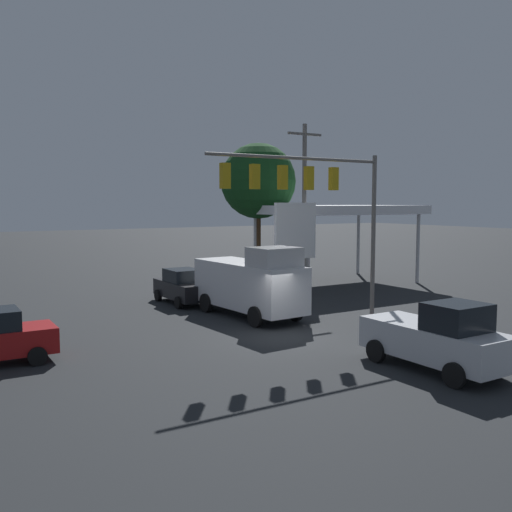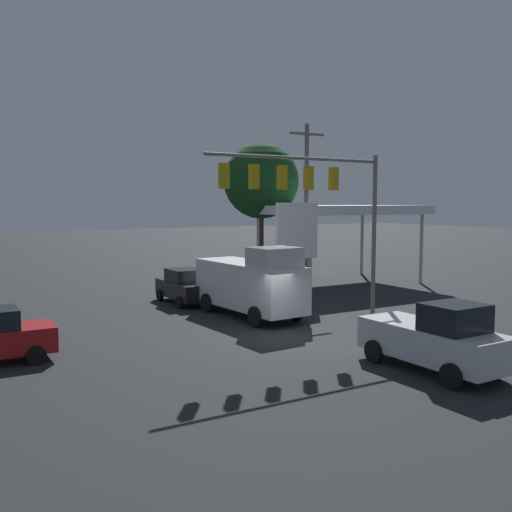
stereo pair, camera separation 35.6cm
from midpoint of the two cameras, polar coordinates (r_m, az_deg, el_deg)
The scene contains 10 objects.
ground_plane at distance 24.37m, azimuth 2.86°, elevation -8.00°, with size 200.00×200.00×0.00m, color black.
traffic_signal_assembly at distance 24.69m, azimuth 5.94°, elevation 6.28°, with size 8.78×0.43×7.79m.
utility_pole at distance 34.61m, azimuth 5.35°, elevation 5.02°, with size 2.40×0.26×10.31m.
gas_station_canopy at distance 40.23m, azimuth 8.63°, elevation 4.51°, with size 10.76×7.42×5.44m.
price_sign at distance 32.15m, azimuth 4.42°, elevation 2.23°, with size 2.70×0.27×5.63m.
delivery_truck at distance 28.00m, azimuth -0.08°, elevation -2.72°, with size 2.90×6.93×3.58m.
pickup_parked at distance 20.14m, azimuth 18.04°, elevation -7.87°, with size 2.29×5.21×2.40m.
sedan_waiting at distance 32.24m, azimuth -6.83°, elevation -3.02°, with size 2.08×4.41×1.93m.
street_tree at distance 40.03m, azimuth 0.78°, elevation 7.48°, with size 5.25×5.25×9.76m.
fire_hydrant at distance 25.19m, azimuth 15.64°, elevation -6.73°, with size 0.24×0.24×0.88m.
Camera 2 is at (13.01, 19.82, 5.62)m, focal length 40.00 mm.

